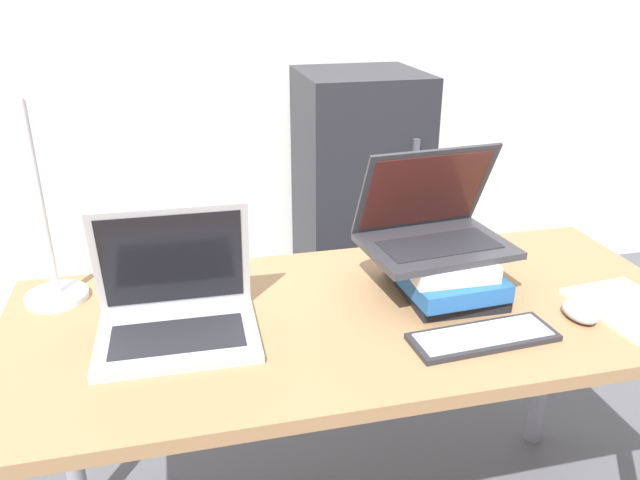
{
  "coord_description": "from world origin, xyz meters",
  "views": [
    {
      "loc": [
        -0.36,
        -0.83,
        1.42
      ],
      "look_at": [
        -0.08,
        0.33,
        0.91
      ],
      "focal_mm": 35.0,
      "sensor_mm": 36.0,
      "label": 1
    }
  ],
  "objects_px": {
    "notepad": "(630,308)",
    "book_stack": "(443,273)",
    "laptop_on_books": "(433,227)",
    "mouse": "(580,311)",
    "desk_lamp": "(52,96)",
    "mini_fridge": "(358,201)",
    "laptop_left": "(176,309)",
    "wireless_keyboard": "(483,337)"
  },
  "relations": [
    {
      "from": "notepad",
      "to": "book_stack",
      "type": "bearing_deg",
      "value": 154.64
    },
    {
      "from": "laptop_left",
      "to": "wireless_keyboard",
      "type": "bearing_deg",
      "value": -16.5
    },
    {
      "from": "desk_lamp",
      "to": "notepad",
      "type": "bearing_deg",
      "value": -15.05
    },
    {
      "from": "book_stack",
      "to": "desk_lamp",
      "type": "bearing_deg",
      "value": 170.15
    },
    {
      "from": "desk_lamp",
      "to": "mini_fridge",
      "type": "xyz_separation_m",
      "value": [
        0.96,
        1.04,
        -0.66
      ]
    },
    {
      "from": "wireless_keyboard",
      "to": "desk_lamp",
      "type": "height_order",
      "value": "desk_lamp"
    },
    {
      "from": "laptop_left",
      "to": "laptop_on_books",
      "type": "xyz_separation_m",
      "value": [
        0.59,
        0.07,
        0.1
      ]
    },
    {
      "from": "book_stack",
      "to": "mini_fridge",
      "type": "relative_size",
      "value": 0.27
    },
    {
      "from": "book_stack",
      "to": "laptop_on_books",
      "type": "height_order",
      "value": "laptop_on_books"
    },
    {
      "from": "laptop_on_books",
      "to": "mini_fridge",
      "type": "relative_size",
      "value": 0.32
    },
    {
      "from": "laptop_left",
      "to": "book_stack",
      "type": "bearing_deg",
      "value": 3.15
    },
    {
      "from": "laptop_left",
      "to": "mouse",
      "type": "xyz_separation_m",
      "value": [
        0.85,
        -0.15,
        -0.03
      ]
    },
    {
      "from": "mouse",
      "to": "desk_lamp",
      "type": "xyz_separation_m",
      "value": [
        -1.05,
        0.32,
        0.45
      ]
    },
    {
      "from": "notepad",
      "to": "desk_lamp",
      "type": "bearing_deg",
      "value": 164.95
    },
    {
      "from": "mouse",
      "to": "notepad",
      "type": "relative_size",
      "value": 0.38
    },
    {
      "from": "book_stack",
      "to": "notepad",
      "type": "xyz_separation_m",
      "value": [
        0.38,
        -0.18,
        -0.05
      ]
    },
    {
      "from": "notepad",
      "to": "mini_fridge",
      "type": "xyz_separation_m",
      "value": [
        -0.22,
        1.36,
        -0.2
      ]
    },
    {
      "from": "book_stack",
      "to": "laptop_on_books",
      "type": "xyz_separation_m",
      "value": [
        -0.02,
        0.03,
        0.1
      ]
    },
    {
      "from": "mouse",
      "to": "mini_fridge",
      "type": "height_order",
      "value": "mini_fridge"
    },
    {
      "from": "notepad",
      "to": "desk_lamp",
      "type": "xyz_separation_m",
      "value": [
        -1.18,
        0.32,
        0.46
      ]
    },
    {
      "from": "laptop_left",
      "to": "laptop_on_books",
      "type": "distance_m",
      "value": 0.6
    },
    {
      "from": "wireless_keyboard",
      "to": "mouse",
      "type": "distance_m",
      "value": 0.24
    },
    {
      "from": "laptop_left",
      "to": "desk_lamp",
      "type": "distance_m",
      "value": 0.49
    },
    {
      "from": "laptop_on_books",
      "to": "mini_fridge",
      "type": "distance_m",
      "value": 1.21
    },
    {
      "from": "book_stack",
      "to": "desk_lamp",
      "type": "xyz_separation_m",
      "value": [
        -0.81,
        0.14,
        0.42
      ]
    },
    {
      "from": "laptop_on_books",
      "to": "notepad",
      "type": "distance_m",
      "value": 0.47
    },
    {
      "from": "laptop_on_books",
      "to": "mini_fridge",
      "type": "xyz_separation_m",
      "value": [
        0.17,
        1.15,
        -0.35
      ]
    },
    {
      "from": "mouse",
      "to": "book_stack",
      "type": "bearing_deg",
      "value": 142.85
    },
    {
      "from": "notepad",
      "to": "laptop_on_books",
      "type": "bearing_deg",
      "value": 151.79
    },
    {
      "from": "desk_lamp",
      "to": "mouse",
      "type": "bearing_deg",
      "value": -17.13
    },
    {
      "from": "laptop_on_books",
      "to": "laptop_left",
      "type": "bearing_deg",
      "value": -173.49
    },
    {
      "from": "wireless_keyboard",
      "to": "mini_fridge",
      "type": "xyz_separation_m",
      "value": [
        0.15,
        1.39,
        -0.2
      ]
    },
    {
      "from": "book_stack",
      "to": "mini_fridge",
      "type": "height_order",
      "value": "mini_fridge"
    },
    {
      "from": "laptop_left",
      "to": "notepad",
      "type": "height_order",
      "value": "laptop_left"
    },
    {
      "from": "wireless_keyboard",
      "to": "laptop_left",
      "type": "bearing_deg",
      "value": 163.5
    },
    {
      "from": "desk_lamp",
      "to": "book_stack",
      "type": "bearing_deg",
      "value": -9.85
    },
    {
      "from": "notepad",
      "to": "desk_lamp",
      "type": "height_order",
      "value": "desk_lamp"
    },
    {
      "from": "laptop_on_books",
      "to": "mouse",
      "type": "distance_m",
      "value": 0.37
    },
    {
      "from": "laptop_left",
      "to": "wireless_keyboard",
      "type": "relative_size",
      "value": 1.06
    },
    {
      "from": "book_stack",
      "to": "notepad",
      "type": "height_order",
      "value": "book_stack"
    },
    {
      "from": "book_stack",
      "to": "mouse",
      "type": "xyz_separation_m",
      "value": [
        0.24,
        -0.18,
        -0.03
      ]
    },
    {
      "from": "book_stack",
      "to": "wireless_keyboard",
      "type": "height_order",
      "value": "book_stack"
    }
  ]
}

